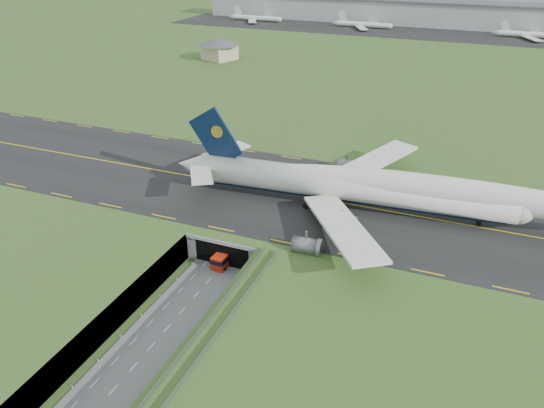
% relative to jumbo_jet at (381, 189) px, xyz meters
% --- Properties ---
extents(ground, '(900.00, 900.00, 0.00)m').
position_rel_jumbo_jet_xyz_m(ground, '(-26.73, -32.16, -11.63)').
color(ground, '#375723').
rests_on(ground, ground).
extents(airfield_deck, '(800.00, 800.00, 6.00)m').
position_rel_jumbo_jet_xyz_m(airfield_deck, '(-26.73, -32.16, -8.63)').
color(airfield_deck, gray).
rests_on(airfield_deck, ground).
extents(trench_road, '(12.00, 75.00, 0.20)m').
position_rel_jumbo_jet_xyz_m(trench_road, '(-26.73, -39.66, -11.53)').
color(trench_road, slate).
rests_on(trench_road, ground).
extents(taxiway, '(800.00, 44.00, 0.18)m').
position_rel_jumbo_jet_xyz_m(taxiway, '(-26.73, 0.84, -5.54)').
color(taxiway, black).
rests_on(taxiway, airfield_deck).
extents(tunnel_portal, '(17.00, 22.30, 6.00)m').
position_rel_jumbo_jet_xyz_m(tunnel_portal, '(-26.73, -15.45, -8.30)').
color(tunnel_portal, gray).
rests_on(tunnel_portal, ground).
extents(guideway, '(3.00, 53.00, 7.05)m').
position_rel_jumbo_jet_xyz_m(guideway, '(-15.73, -51.28, -6.31)').
color(guideway, '#A8A8A3').
rests_on(guideway, ground).
extents(jumbo_jet, '(99.65, 63.05, 20.90)m').
position_rel_jumbo_jet_xyz_m(jumbo_jet, '(0.00, 0.00, 0.00)').
color(jumbo_jet, white).
rests_on(jumbo_jet, ground).
extents(shuttle_tram, '(3.17, 7.48, 3.00)m').
position_rel_jumbo_jet_xyz_m(shuttle_tram, '(-26.49, -23.27, -9.98)').
color(shuttle_tram, red).
rests_on(shuttle_tram, ground).
extents(service_building, '(24.21, 24.21, 10.29)m').
position_rel_jumbo_jet_xyz_m(service_building, '(-103.57, 125.47, 0.46)').
color(service_building, '#C8B390').
rests_on(service_building, ground).
extents(cargo_terminal, '(320.00, 67.00, 15.60)m').
position_rel_jumbo_jet_xyz_m(cargo_terminal, '(-26.99, 267.25, 2.32)').
color(cargo_terminal, '#B2B2B2').
rests_on(cargo_terminal, ground).
extents(distant_hills, '(700.00, 91.00, 60.00)m').
position_rel_jumbo_jet_xyz_m(distant_hills, '(37.65, 397.84, -15.63)').
color(distant_hills, slate).
rests_on(distant_hills, ground).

